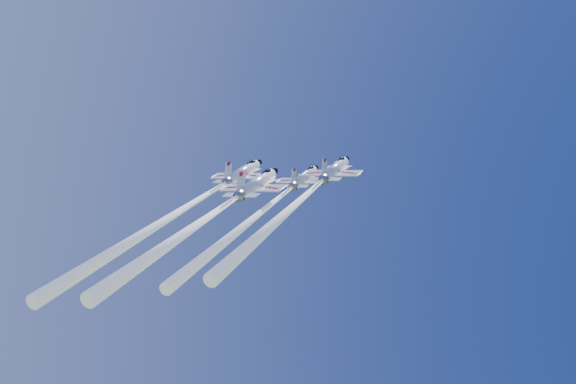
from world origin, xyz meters
TOP-DOWN VIEW (x-y plane):
  - jet_lead at (-9.70, -6.66)m, footprint 35.28×22.25m
  - jet_left at (-20.00, -1.54)m, footprint 38.90×24.53m
  - jet_right at (-8.57, -13.60)m, footprint 35.32×22.23m
  - jet_slot at (-19.83, -8.47)m, footprint 34.34×21.58m

SIDE VIEW (x-z plane):
  - jet_slot at x=-19.83m, z-range 60.26..93.58m
  - jet_left at x=-20.00m, z-range 58.55..99.11m
  - jet_lead at x=-9.70m, z-range 60.71..97.37m
  - jet_right at x=-8.57m, z-range 62.00..97.09m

